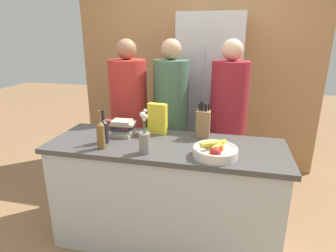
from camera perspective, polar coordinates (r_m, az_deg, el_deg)
ground_plane at (r=2.67m, az=-0.43°, el=-21.76°), size 14.00×14.00×0.00m
kitchen_island at (r=2.41m, az=-0.46°, el=-13.53°), size 1.86×0.66×0.90m
back_wall_wood at (r=3.69m, az=5.66°, el=11.63°), size 3.06×0.12×2.60m
refrigerator at (r=3.37m, az=8.32°, el=5.16°), size 0.70×0.63×1.93m
fruit_bowl at (r=1.99m, az=9.57°, el=-5.01°), size 0.31×0.31×0.12m
knife_block at (r=2.33m, az=7.15°, el=0.50°), size 0.11×0.09×0.31m
flower_vase at (r=2.00m, az=-4.80°, el=-2.41°), size 0.08×0.08×0.33m
cereal_box at (r=2.40m, az=-2.15°, el=1.51°), size 0.17×0.08×0.26m
coffee_mug at (r=2.58m, az=-11.86°, el=0.32°), size 0.08×0.11×0.09m
book_stack at (r=2.40m, az=-9.24°, el=-0.39°), size 0.22×0.16×0.13m
bottle_oil at (r=2.14m, az=-13.52°, el=-1.54°), size 0.06×0.06×0.30m
bottle_vinegar at (r=2.25m, az=-12.96°, el=-0.80°), size 0.07×0.07×0.27m
person_at_sink at (r=2.90m, az=-7.89°, el=2.43°), size 0.37×0.37×1.68m
person_in_blue at (r=2.83m, az=0.61°, el=2.30°), size 0.35×0.35×1.68m
person_in_red_tee at (r=2.77m, az=12.03°, el=1.57°), size 0.35×0.35×1.68m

